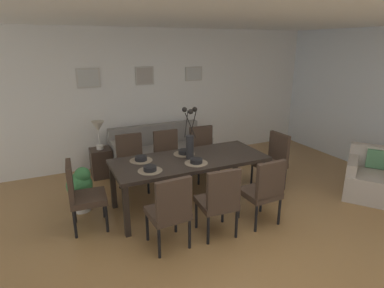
{
  "coord_description": "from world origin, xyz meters",
  "views": [
    {
      "loc": [
        -1.84,
        -2.74,
        2.3
      ],
      "look_at": [
        0.11,
        1.47,
        0.82
      ],
      "focal_mm": 29.41,
      "sensor_mm": 36.0,
      "label": 1
    }
  ],
  "objects": [
    {
      "name": "framed_picture_left",
      "position": [
        -1.13,
        3.18,
        1.73
      ],
      "size": [
        0.41,
        0.03,
        0.34
      ],
      "color": "#B2ADA3"
    },
    {
      "name": "bowl_far_left",
      "position": [
        -0.09,
        0.89,
        0.78
      ],
      "size": [
        0.17,
        0.17,
        0.07
      ],
      "color": "black",
      "rests_on": "dining_table"
    },
    {
      "name": "dining_chair_far_left",
      "position": [
        -0.1,
        0.22,
        0.51
      ],
      "size": [
        0.47,
        0.47,
        0.92
      ],
      "color": "#3D2D23",
      "rests_on": "ground"
    },
    {
      "name": "dining_table",
      "position": [
        -0.09,
        1.1,
        0.67
      ],
      "size": [
        2.2,
        0.92,
        0.74
      ],
      "color": "black",
      "rests_on": "ground"
    },
    {
      "name": "armchair",
      "position": [
        2.65,
        0.16,
        0.29
      ],
      "size": [
        1.12,
        1.12,
        0.75
      ],
      "color": "#ADA399",
      "rests_on": "ground"
    },
    {
      "name": "side_table",
      "position": [
        -1.1,
        2.75,
        0.26
      ],
      "size": [
        0.36,
        0.36,
        0.52
      ],
      "primitive_type": "cube",
      "color": "#33261E",
      "rests_on": "ground"
    },
    {
      "name": "placemat_near_right",
      "position": [
        -0.75,
        1.31,
        0.74
      ],
      "size": [
        0.32,
        0.32,
        0.01
      ],
      "primitive_type": "cylinder",
      "color": "#7F705B",
      "rests_on": "dining_table"
    },
    {
      "name": "bowl_near_right",
      "position": [
        -0.75,
        1.31,
        0.78
      ],
      "size": [
        0.17,
        0.17,
        0.07
      ],
      "color": "black",
      "rests_on": "dining_table"
    },
    {
      "name": "placemat_far_left",
      "position": [
        -0.09,
        0.89,
        0.74
      ],
      "size": [
        0.32,
        0.32,
        0.01
      ],
      "primitive_type": "cylinder",
      "color": "#7F705B",
      "rests_on": "dining_table"
    },
    {
      "name": "dining_chair_near_right",
      "position": [
        -0.73,
        1.99,
        0.51
      ],
      "size": [
        0.45,
        0.45,
        0.92
      ],
      "color": "#3D2D23",
      "rests_on": "ground"
    },
    {
      "name": "dining_chair_head_east",
      "position": [
        1.41,
        1.1,
        0.51
      ],
      "size": [
        0.47,
        0.47,
        0.92
      ],
      "color": "#3D2D23",
      "rests_on": "ground"
    },
    {
      "name": "sofa",
      "position": [
        0.0,
        2.7,
        0.28
      ],
      "size": [
        1.8,
        0.84,
        0.8
      ],
      "color": "gray",
      "rests_on": "ground"
    },
    {
      "name": "dining_chair_far_right",
      "position": [
        -0.11,
        1.95,
        0.51
      ],
      "size": [
        0.45,
        0.45,
        0.92
      ],
      "color": "#3D2D23",
      "rests_on": "ground"
    },
    {
      "name": "framed_picture_right",
      "position": [
        0.94,
        3.18,
        1.73
      ],
      "size": [
        0.37,
        0.03,
        0.28
      ],
      "color": "#B2ADA3"
    },
    {
      "name": "dining_chair_mid_left",
      "position": [
        0.56,
        0.22,
        0.51
      ],
      "size": [
        0.45,
        0.45,
        0.92
      ],
      "color": "#3D2D23",
      "rests_on": "ground"
    },
    {
      "name": "centerpiece_vase",
      "position": [
        -0.09,
        1.1,
        1.02
      ],
      "size": [
        0.21,
        0.23,
        0.73
      ],
      "color": "#232326",
      "rests_on": "dining_table"
    },
    {
      "name": "dining_chair_mid_right",
      "position": [
        0.55,
        1.95,
        0.51
      ],
      "size": [
        0.47,
        0.47,
        0.92
      ],
      "color": "#3D2D23",
      "rests_on": "ground"
    },
    {
      "name": "ground_plane",
      "position": [
        0.0,
        0.0,
        0.0
      ],
      "size": [
        9.0,
        9.0,
        0.0
      ],
      "primitive_type": "plane",
      "color": "olive"
    },
    {
      "name": "ceiling_panel",
      "position": [
        0.0,
        0.4,
        2.64
      ],
      "size": [
        9.0,
        7.2,
        0.08
      ],
      "primitive_type": "cube",
      "color": "white"
    },
    {
      "name": "back_wall_panel",
      "position": [
        0.0,
        3.25,
        1.3
      ],
      "size": [
        9.0,
        0.1,
        2.6
      ],
      "primitive_type": "cube",
      "color": "silver",
      "rests_on": "ground"
    },
    {
      "name": "placemat_near_left",
      "position": [
        -0.75,
        0.89,
        0.74
      ],
      "size": [
        0.32,
        0.32,
        0.01
      ],
      "primitive_type": "cylinder",
      "color": "#7F705B",
      "rests_on": "dining_table"
    },
    {
      "name": "table_lamp",
      "position": [
        -1.1,
        2.75,
        0.89
      ],
      "size": [
        0.22,
        0.22,
        0.51
      ],
      "color": "beige",
      "rests_on": "side_table"
    },
    {
      "name": "bowl_far_right",
      "position": [
        -0.09,
        1.31,
        0.78
      ],
      "size": [
        0.17,
        0.17,
        0.07
      ],
      "color": "black",
      "rests_on": "dining_table"
    },
    {
      "name": "framed_picture_center",
      "position": [
        -0.09,
        3.18,
        1.73
      ],
      "size": [
        0.36,
        0.03,
        0.35
      ],
      "color": "#B2ADA3"
    },
    {
      "name": "bowl_near_left",
      "position": [
        -0.75,
        0.89,
        0.78
      ],
      "size": [
        0.17,
        0.17,
        0.07
      ],
      "color": "black",
      "rests_on": "dining_table"
    },
    {
      "name": "dining_chair_near_left",
      "position": [
        -0.73,
        0.25,
        0.51
      ],
      "size": [
        0.46,
        0.46,
        0.92
      ],
      "color": "#3D2D23",
      "rests_on": "ground"
    },
    {
      "name": "potted_plant",
      "position": [
        -1.57,
        1.6,
        0.37
      ],
      "size": [
        0.36,
        0.36,
        0.67
      ],
      "color": "silver",
      "rests_on": "ground"
    },
    {
      "name": "placemat_far_right",
      "position": [
        -0.09,
        1.31,
        0.74
      ],
      "size": [
        0.32,
        0.32,
        0.01
      ],
      "primitive_type": "cylinder",
      "color": "#7F705B",
      "rests_on": "dining_table"
    },
    {
      "name": "dining_chair_head_west",
      "position": [
        -1.6,
        1.1,
        0.51
      ],
      "size": [
        0.47,
        0.47,
        0.92
      ],
      "color": "#3D2D23",
      "rests_on": "ground"
    }
  ]
}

